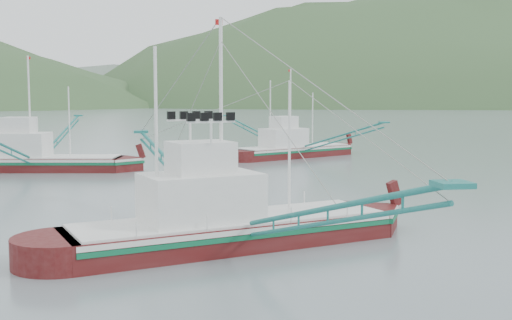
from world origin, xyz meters
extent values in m
plane|color=slate|center=(0.00, 0.00, 0.00)|extent=(1200.00, 1200.00, 0.00)
cube|color=#460B0B|center=(-2.37, -1.74, 0.20)|extent=(15.87, 8.68, 2.05)
cube|color=silver|center=(-2.37, -1.74, 1.07)|extent=(15.60, 8.67, 0.23)
cube|color=#0D5F3A|center=(-2.37, -1.74, 0.82)|extent=(15.61, 8.68, 0.23)
cube|color=silver|center=(-2.37, -1.74, 1.28)|extent=(15.07, 8.25, 0.12)
cube|color=silver|center=(-3.83, -2.22, 2.35)|extent=(5.89, 4.71, 2.25)
cube|color=silver|center=(-3.83, -2.22, 4.20)|extent=(3.23, 2.97, 1.43)
cylinder|color=white|center=(-2.85, -1.90, 5.84)|extent=(0.16, 0.16, 9.21)
cylinder|color=white|center=(-5.77, -2.86, 5.14)|extent=(0.14, 0.14, 7.83)
cylinder|color=white|center=(0.55, -0.78, 4.45)|extent=(0.12, 0.12, 6.45)
cube|color=#460B0B|center=(9.66, 39.85, 0.19)|extent=(14.62, 10.45, 1.94)
cube|color=silver|center=(9.66, 39.85, 1.02)|extent=(14.41, 10.38, 0.21)
cube|color=#0D5F3A|center=(9.66, 39.85, 0.78)|extent=(14.42, 10.40, 0.21)
cube|color=silver|center=(9.66, 39.85, 1.21)|extent=(13.89, 9.93, 0.12)
cube|color=silver|center=(8.39, 39.14, 2.23)|extent=(5.75, 5.07, 2.14)
cube|color=silver|center=(8.39, 39.14, 3.98)|extent=(3.24, 3.09, 1.36)
cylinder|color=white|center=(9.24, 39.61, 5.54)|extent=(0.16, 0.16, 8.74)
cylinder|color=white|center=(6.69, 38.20, 4.88)|extent=(0.14, 0.14, 7.43)
cylinder|color=white|center=(12.21, 41.26, 4.22)|extent=(0.12, 0.12, 6.12)
cube|color=#460B0B|center=(-16.67, 30.73, 0.21)|extent=(16.01, 6.58, 2.07)
cube|color=silver|center=(-16.67, 30.73, 1.09)|extent=(15.72, 6.61, 0.23)
cube|color=#0D5F3A|center=(-16.67, 30.73, 0.83)|extent=(15.72, 6.63, 0.23)
cube|color=silver|center=(-16.67, 30.73, 1.30)|extent=(15.21, 6.25, 0.12)
cube|color=silver|center=(-18.20, 30.98, 2.38)|extent=(5.65, 4.10, 2.28)
cube|color=silver|center=(-18.20, 30.98, 4.25)|extent=(3.03, 2.68, 1.45)
cylinder|color=white|center=(-17.18, 30.81, 5.91)|extent=(0.17, 0.17, 9.33)
cylinder|color=white|center=(-13.60, 30.24, 4.51)|extent=(0.12, 0.12, 6.53)
ellipsoid|color=#315029|center=(240.00, 430.00, 0.00)|extent=(684.00, 432.00, 306.00)
ellipsoid|color=slate|center=(30.00, 560.00, 0.00)|extent=(960.00, 400.00, 240.00)
camera|label=1|loc=(-5.84, -30.84, 6.97)|focal=45.00mm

